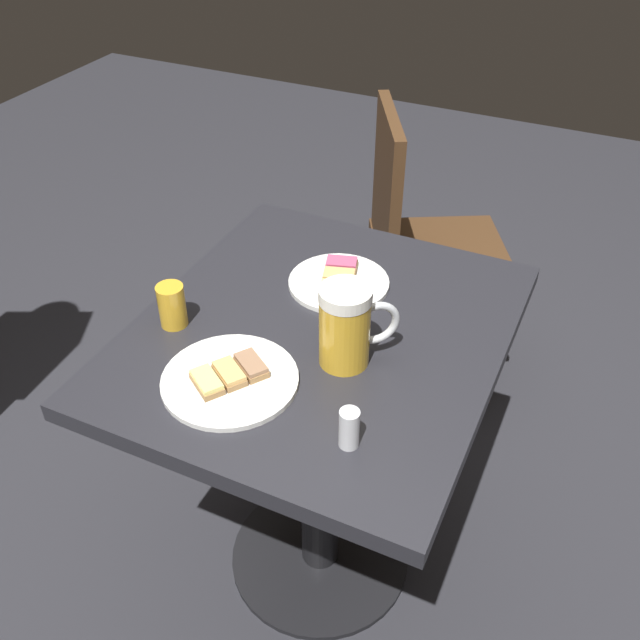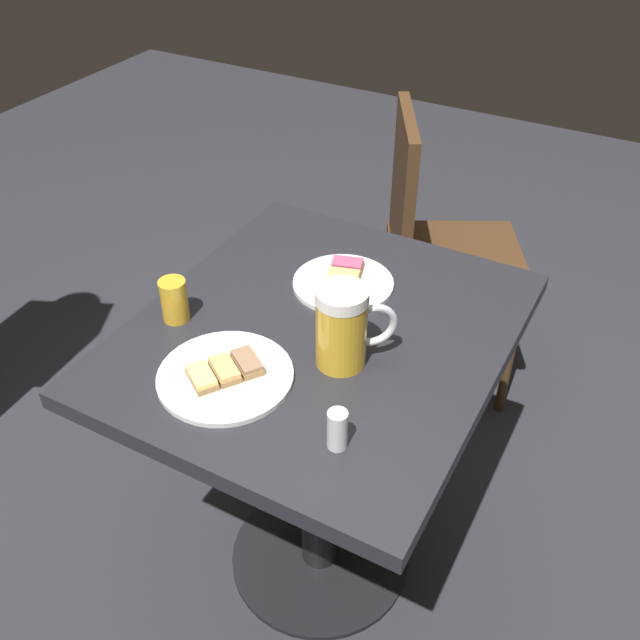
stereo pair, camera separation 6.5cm
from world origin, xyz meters
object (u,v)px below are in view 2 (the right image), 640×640
beer_mug (344,327)px  salt_shaker (337,429)px  plate_near (343,282)px  cafe_chair (435,242)px  beer_glass_small (174,300)px  plate_far (225,375)px

beer_mug → salt_shaker: 0.20m
plate_near → cafe_chair: size_ratio=0.23×
plate_near → salt_shaker: bearing=25.9°
salt_shaker → beer_glass_small: bearing=-108.4°
plate_far → beer_glass_small: 0.21m
beer_mug → plate_far: bearing=-48.9°
beer_glass_small → cafe_chair: cafe_chair is taller
plate_near → beer_mug: 0.24m
plate_near → salt_shaker: salt_shaker is taller
plate_near → plate_far: bearing=-8.4°
beer_mug → beer_glass_small: size_ratio=1.82×
plate_far → cafe_chair: size_ratio=0.27×
beer_mug → salt_shaker: size_ratio=2.20×
plate_near → plate_far: 0.35m
beer_mug → plate_near: bearing=-152.9°
beer_mug → salt_shaker: bearing=24.5°
salt_shaker → cafe_chair: cafe_chair is taller
beer_mug → cafe_chair: beer_mug is taller
plate_far → beer_glass_small: size_ratio=2.77×
plate_near → cafe_chair: 0.66m
plate_far → cafe_chair: 0.99m
plate_near → beer_glass_small: bearing=-42.6°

